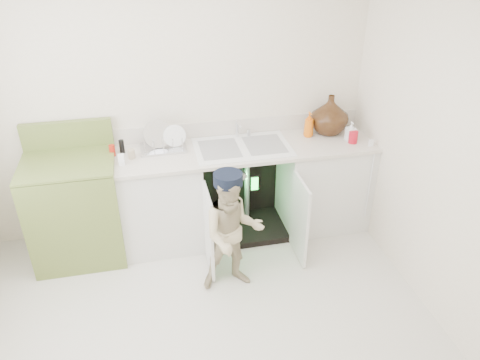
% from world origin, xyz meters
% --- Properties ---
extents(ground, '(3.50, 3.50, 0.00)m').
position_xyz_m(ground, '(0.00, 0.00, 0.00)').
color(ground, beige).
rests_on(ground, ground).
extents(room_shell, '(6.00, 5.50, 1.26)m').
position_xyz_m(room_shell, '(0.00, 0.00, 1.25)').
color(room_shell, '#EEE3CC').
rests_on(room_shell, ground).
extents(counter_run, '(2.44, 1.02, 1.27)m').
position_xyz_m(counter_run, '(0.59, 1.21, 0.48)').
color(counter_run, white).
rests_on(counter_run, ground).
extents(avocado_stove, '(0.76, 0.65, 1.18)m').
position_xyz_m(avocado_stove, '(-0.94, 1.18, 0.49)').
color(avocado_stove, olive).
rests_on(avocado_stove, ground).
extents(repair_worker, '(0.56, 0.59, 1.05)m').
position_xyz_m(repair_worker, '(0.31, 0.47, 0.53)').
color(repair_worker, tan).
rests_on(repair_worker, ground).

